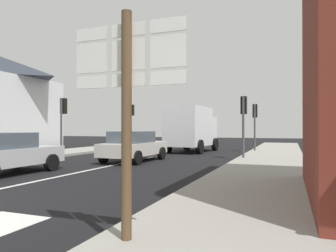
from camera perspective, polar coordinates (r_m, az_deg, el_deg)
ground_plane at (r=16.34m, az=-5.51°, el=-6.09°), size 80.00×80.00×0.00m
sidewalk_right at (r=12.69m, az=16.74°, el=-7.41°), size 3.19×44.00×0.14m
sidewalk_left at (r=18.55m, az=-26.27°, el=-5.16°), size 3.19×44.00×0.14m
lane_centre_stripe at (r=12.91m, az=-13.52°, el=-7.59°), size 0.16×12.00×0.01m
sedan_near at (r=12.59m, az=-27.30°, el=-4.29°), size 1.97×4.20×1.47m
sedan_far at (r=15.75m, az=-6.14°, el=-3.53°), size 2.05×4.24×1.47m
delivery_truck at (r=21.92m, az=4.21°, el=-0.32°), size 2.75×5.13×3.05m
route_sign_post at (r=4.35m, az=-7.26°, el=4.59°), size 1.66×0.14×3.20m
traffic_light_far_right at (r=22.27m, az=15.22°, el=1.62°), size 0.30×0.49×3.24m
traffic_light_near_right at (r=16.75m, az=13.32°, el=2.28°), size 0.30×0.49×3.25m
traffic_light_far_left at (r=26.66m, az=-6.48°, el=1.81°), size 0.30×0.49×3.57m
traffic_light_near_left at (r=19.46m, az=-18.19°, el=2.17°), size 0.30×0.49×3.36m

